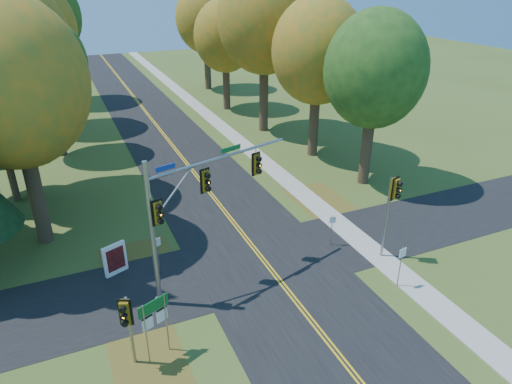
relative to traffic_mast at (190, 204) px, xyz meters
name	(u,v)px	position (x,y,z in m)	size (l,w,h in m)	color
ground	(280,281)	(4.22, -1.30, -4.84)	(160.00, 160.00, 0.00)	#3F541D
road_main	(280,281)	(4.22, -1.30, -4.83)	(8.00, 160.00, 0.02)	black
road_cross	(264,261)	(4.22, 0.70, -4.83)	(60.00, 6.00, 0.02)	black
centerline_left	(278,281)	(4.12, -1.30, -4.81)	(0.10, 160.00, 0.01)	gold
centerline_right	(281,280)	(4.32, -1.30, -4.81)	(0.10, 160.00, 0.01)	gold
sidewalk_east	(376,254)	(10.42, -1.30, -4.81)	(1.60, 160.00, 0.06)	#9E998E
leaf_patch_w_near	(141,269)	(-2.28, 2.70, -4.83)	(4.00, 6.00, 0.00)	brown
leaf_patch_e	(329,208)	(11.02, 4.70, -4.83)	(3.50, 8.00, 0.00)	brown
leaf_patch_w_far	(150,365)	(-3.28, -4.30, -4.83)	(3.00, 5.00, 0.00)	brown
tree_w_a	(12,84)	(-6.91, 8.08, 4.65)	(8.00, 8.00, 14.15)	#38281C
tree_e_a	(375,70)	(15.79, 7.48, 3.69)	(7.20, 7.20, 12.73)	#38281C
tree_w_b	(3,48)	(-7.50, 14.99, 5.53)	(8.60, 8.60, 15.38)	#38281C
tree_e_b	(318,51)	(15.19, 14.28, 4.06)	(7.60, 7.60, 13.33)	#38281C
tree_w_c	(45,64)	(-5.32, 23.17, 3.11)	(6.80, 6.80, 11.91)	#38281C
tree_e_c	(265,20)	(14.10, 22.39, 5.82)	(8.80, 8.80, 15.79)	#38281C
tree_w_d	(33,29)	(-5.90, 31.89, 4.94)	(8.20, 8.20, 14.56)	#38281C
tree_e_d	(225,36)	(13.48, 31.57, 3.40)	(7.00, 7.00, 12.32)	#38281C
tree_w_e	(44,16)	(-4.70, 42.79, 5.23)	(8.40, 8.40, 14.97)	#38281C
tree_e_e	(206,19)	(14.69, 42.28, 4.35)	(7.80, 7.80, 13.74)	#38281C
traffic_mast	(190,204)	(0.00, 0.00, 0.00)	(7.96, 2.90, 7.52)	gray
east_signal_pole	(393,198)	(10.66, -1.74, -1.01)	(0.56, 0.67, 5.04)	gray
ped_signal_pole	(126,317)	(-3.87, -4.07, -2.26)	(0.51, 0.62, 3.46)	gray
route_sign_cluster	(155,317)	(-2.77, -3.93, -2.72)	(1.31, 0.57, 3.00)	gray
info_kiosk	(115,259)	(-3.55, 2.84, -3.94)	(1.27, 0.67, 1.81)	white
reg_sign_e_north	(332,225)	(8.59, 0.65, -3.48)	(0.38, 0.11, 1.98)	gray
reg_sign_e_south	(401,260)	(9.61, -4.16, -3.20)	(0.46, 0.09, 2.39)	gray
reg_sign_w	(158,249)	(-1.40, 1.96, -3.32)	(0.40, 0.19, 2.22)	gray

